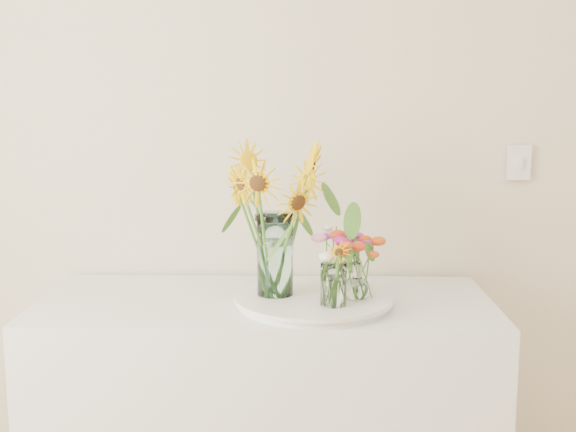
% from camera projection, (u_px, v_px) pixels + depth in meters
% --- Properties ---
extents(tray, '(0.45, 0.45, 0.02)m').
position_uv_depth(tray, '(314.00, 302.00, 2.17)').
color(tray, white).
rests_on(tray, counter).
extents(mason_jar, '(0.12, 0.12, 0.25)m').
position_uv_depth(mason_jar, '(275.00, 255.00, 2.16)').
color(mason_jar, '#C0F6F2').
rests_on(mason_jar, tray).
extents(sunflower_bouquet, '(0.60, 0.60, 0.48)m').
position_uv_depth(sunflower_bouquet, '(275.00, 218.00, 2.14)').
color(sunflower_bouquet, '#FFC805').
rests_on(sunflower_bouquet, tray).
extents(small_vase_a, '(0.08, 0.08, 0.13)m').
position_uv_depth(small_vase_a, '(333.00, 285.00, 2.06)').
color(small_vase_a, white).
rests_on(small_vase_a, tray).
extents(wildflower_posy_a, '(0.17, 0.17, 0.22)m').
position_uv_depth(wildflower_posy_a, '(334.00, 270.00, 2.05)').
color(wildflower_posy_a, '#D44812').
rests_on(wildflower_posy_a, tray).
extents(small_vase_b, '(0.08, 0.08, 0.11)m').
position_uv_depth(small_vase_b, '(357.00, 281.00, 2.13)').
color(small_vase_b, white).
rests_on(small_vase_b, tray).
extents(wildflower_posy_b, '(0.20, 0.20, 0.20)m').
position_uv_depth(wildflower_posy_b, '(357.00, 266.00, 2.13)').
color(wildflower_posy_b, '#D44812').
rests_on(wildflower_posy_b, tray).
extents(small_vase_c, '(0.08, 0.08, 0.13)m').
position_uv_depth(small_vase_c, '(347.00, 271.00, 2.22)').
color(small_vase_c, white).
rests_on(small_vase_c, tray).
extents(wildflower_posy_c, '(0.20, 0.20, 0.22)m').
position_uv_depth(wildflower_posy_c, '(348.00, 257.00, 2.21)').
color(wildflower_posy_c, '#D44812').
rests_on(wildflower_posy_c, tray).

